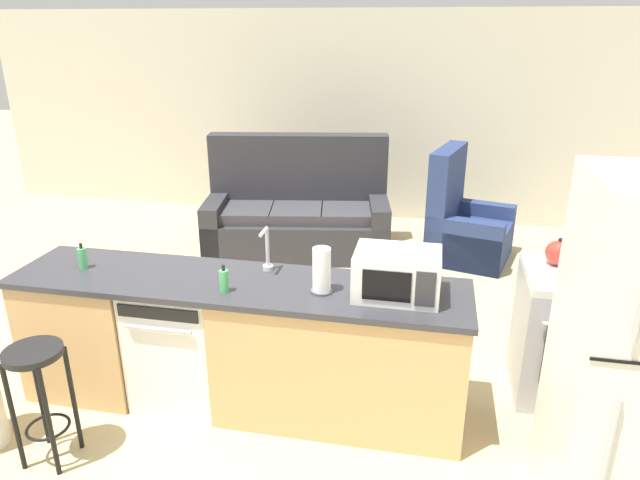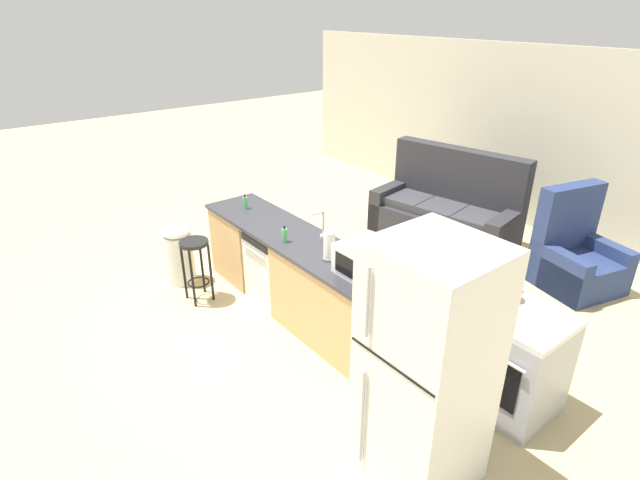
{
  "view_description": "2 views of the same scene",
  "coord_description": "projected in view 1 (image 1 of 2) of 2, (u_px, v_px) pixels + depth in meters",
  "views": [
    {
      "loc": [
        1.32,
        -3.1,
        2.42
      ],
      "look_at": [
        0.57,
        0.59,
        0.99
      ],
      "focal_mm": 32.0,
      "sensor_mm": 36.0,
      "label": 1
    },
    {
      "loc": [
        3.96,
        -2.7,
        3.09
      ],
      "look_at": [
        0.43,
        0.07,
        0.96
      ],
      "focal_mm": 28.0,
      "sensor_mm": 36.0,
      "label": 2
    }
  ],
  "objects": [
    {
      "name": "stove_range",
      "position": [
        576.0,
        335.0,
        3.84
      ],
      "size": [
        0.76,
        0.68,
        0.9
      ],
      "color": "#A8AAB2",
      "rests_on": "ground_plane"
    },
    {
      "name": "dish_soap_bottle",
      "position": [
        83.0,
        258.0,
        3.76
      ],
      "size": [
        0.06,
        0.06,
        0.18
      ],
      "color": "#4CB266",
      "rests_on": "kitchen_counter"
    },
    {
      "name": "bar_stool",
      "position": [
        39.0,
        381.0,
        3.21
      ],
      "size": [
        0.32,
        0.32,
        0.74
      ],
      "color": "black",
      "rests_on": "ground_plane"
    },
    {
      "name": "armchair",
      "position": [
        462.0,
        227.0,
        6.2
      ],
      "size": [
        0.99,
        1.03,
        1.2
      ],
      "color": "navy",
      "rests_on": "ground_plane"
    },
    {
      "name": "dishwasher",
      "position": [
        183.0,
        341.0,
        3.84
      ],
      "size": [
        0.58,
        0.61,
        0.84
      ],
      "color": "white",
      "rests_on": "ground_plane"
    },
    {
      "name": "couch",
      "position": [
        298.0,
        215.0,
        6.43
      ],
      "size": [
        2.12,
        1.23,
        1.27
      ],
      "color": "#2D2D33",
      "rests_on": "ground_plane"
    },
    {
      "name": "microwave",
      "position": [
        397.0,
        274.0,
        3.35
      ],
      "size": [
        0.5,
        0.37,
        0.28
      ],
      "color": "white",
      "rests_on": "kitchen_counter"
    },
    {
      "name": "kitchen_counter",
      "position": [
        252.0,
        348.0,
        3.75
      ],
      "size": [
        2.94,
        0.66,
        0.9
      ],
      "color": "tan",
      "rests_on": "ground_plane"
    },
    {
      "name": "paper_towel_roll",
      "position": [
        322.0,
        271.0,
        3.4
      ],
      "size": [
        0.14,
        0.14,
        0.28
      ],
      "color": "#4C4C51",
      "rests_on": "kitchen_counter"
    },
    {
      "name": "sink_faucet",
      "position": [
        267.0,
        252.0,
        3.7
      ],
      "size": [
        0.07,
        0.18,
        0.3
      ],
      "color": "silver",
      "rests_on": "kitchen_counter"
    },
    {
      "name": "kettle",
      "position": [
        559.0,
        253.0,
        3.8
      ],
      "size": [
        0.21,
        0.17,
        0.19
      ],
      "color": "red",
      "rests_on": "stove_range"
    },
    {
      "name": "wall_back",
      "position": [
        355.0,
        117.0,
        7.27
      ],
      "size": [
        10.0,
        0.06,
        2.6
      ],
      "color": "beige",
      "rests_on": "ground_plane"
    },
    {
      "name": "soap_bottle",
      "position": [
        224.0,
        281.0,
        3.42
      ],
      "size": [
        0.06,
        0.06,
        0.18
      ],
      "color": "#4CB266",
      "rests_on": "kitchen_counter"
    },
    {
      "name": "ground_plane",
      "position": [
        222.0,
        397.0,
        3.94
      ],
      "size": [
        24.0,
        24.0,
        0.0
      ],
      "primitive_type": "plane",
      "color": "tan"
    }
  ]
}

